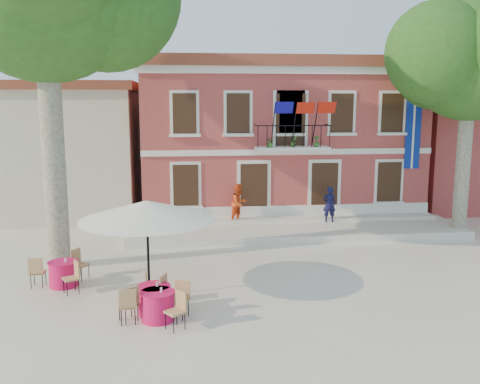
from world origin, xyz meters
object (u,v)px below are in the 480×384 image
object	(u,v)px
pedestrian_orange	(239,203)
cafe_table_0	(154,298)
cafe_table_2	(63,273)
patio_umbrella	(147,210)
cafe_table_1	(158,304)
pedestrian_navy	(329,204)
plane_tree_east	(470,61)

from	to	relation	value
pedestrian_orange	cafe_table_0	xyz separation A→B (m)	(-3.22, -8.99, -0.72)
cafe_table_0	cafe_table_2	xyz separation A→B (m)	(-2.83, 2.43, 0.00)
cafe_table_2	patio_umbrella	bearing A→B (deg)	-24.32
patio_umbrella	cafe_table_1	bearing A→B (deg)	-79.35
pedestrian_navy	cafe_table_0	bearing A→B (deg)	53.70
cafe_table_1	cafe_table_2	xyz separation A→B (m)	(-2.95, 2.88, 0.00)
patio_umbrella	pedestrian_navy	size ratio (longest dim) A/B	2.43
pedestrian_navy	pedestrian_orange	xyz separation A→B (m)	(-3.92, 0.29, 0.07)
pedestrian_navy	cafe_table_1	size ratio (longest dim) A/B	0.84
patio_umbrella	pedestrian_orange	xyz separation A→B (m)	(3.42, 7.75, -1.38)
cafe_table_1	cafe_table_2	world-z (taller)	same
plane_tree_east	patio_umbrella	world-z (taller)	plane_tree_east
patio_umbrella	cafe_table_2	world-z (taller)	patio_umbrella
patio_umbrella	pedestrian_navy	distance (m)	10.57
pedestrian_orange	cafe_table_1	bearing A→B (deg)	-148.76
plane_tree_east	cafe_table_2	bearing A→B (deg)	-162.62
plane_tree_east	patio_umbrella	size ratio (longest dim) A/B	2.53
pedestrian_orange	cafe_table_1	xyz separation A→B (m)	(-3.10, -9.44, -0.72)
pedestrian_navy	plane_tree_east	bearing A→B (deg)	166.67
plane_tree_east	patio_umbrella	bearing A→B (deg)	-154.64
plane_tree_east	cafe_table_2	xyz separation A→B (m)	(-15.15, -4.74, -6.67)
cafe_table_0	cafe_table_2	size ratio (longest dim) A/B	1.00
pedestrian_navy	cafe_table_2	distance (m)	11.80
patio_umbrella	pedestrian_orange	size ratio (longest dim) A/B	2.23
pedestrian_orange	cafe_table_2	size ratio (longest dim) A/B	0.91
cafe_table_0	pedestrian_orange	bearing A→B (deg)	70.27
pedestrian_orange	cafe_table_0	size ratio (longest dim) A/B	0.91
patio_umbrella	cafe_table_2	size ratio (longest dim) A/B	2.03
cafe_table_0	cafe_table_1	xyz separation A→B (m)	(0.12, -0.45, 0.00)
pedestrian_orange	cafe_table_1	world-z (taller)	pedestrian_orange
patio_umbrella	cafe_table_0	xyz separation A→B (m)	(0.20, -1.24, -2.11)
plane_tree_east	cafe_table_0	xyz separation A→B (m)	(-12.32, -7.17, -6.67)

